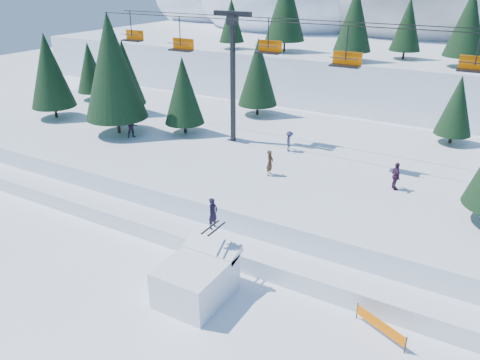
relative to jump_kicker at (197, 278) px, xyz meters
The scene contains 10 objects.
ground 2.93m from the jump_kicker, 51.40° to the right, with size 160.00×160.00×0.00m, color white.
mid_shelf 15.98m from the jump_kicker, 83.95° to the left, with size 70.00×22.00×2.50m, color white.
berm 6.16m from the jump_kicker, 74.06° to the left, with size 70.00×6.00×1.10m, color white.
mountain_ridge 71.84m from the jump_kicker, 92.73° to the left, with size 119.00×60.30×26.46m.
jump_kicker is the anchor object (origin of this frame).
chairlift 18.06m from the jump_kicker, 81.71° to the left, with size 46.37×3.21×10.28m.
conifer_stand 17.65m from the jump_kicker, 77.31° to the left, with size 62.41×16.72×10.15m.
distant_skiers 14.36m from the jump_kicker, 89.92° to the left, with size 32.81×7.93×1.87m.
banner_near 9.18m from the jump_kicker, 11.95° to the left, with size 2.60×1.23×0.90m.
banner_far 11.52m from the jump_kicker, 23.38° to the left, with size 2.82×0.54×0.90m.
Camera 1 is at (10.15, -13.93, 15.50)m, focal length 35.00 mm.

